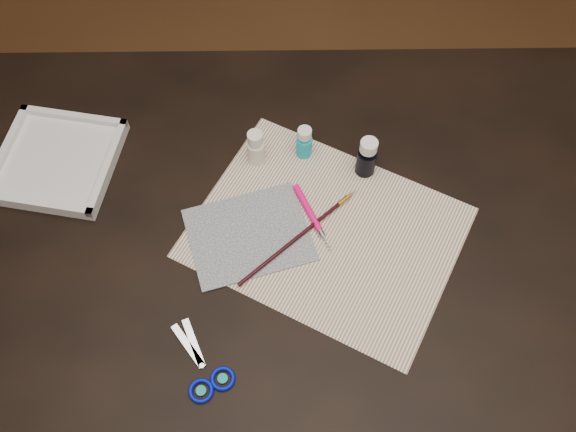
{
  "coord_description": "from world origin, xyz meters",
  "views": [
    {
      "loc": [
        -0.01,
        -0.57,
        1.79
      ],
      "look_at": [
        0.0,
        0.0,
        0.8
      ],
      "focal_mm": 40.0,
      "sensor_mm": 36.0,
      "label": 1
    }
  ],
  "objects_px": {
    "paint_bottle_white": "(256,148)",
    "paint_bottle_navy": "(367,157)",
    "canvas": "(249,235)",
    "paint_bottle_cyan": "(304,142)",
    "scissors": "(195,360)",
    "paper": "(326,232)",
    "palette_tray": "(57,160)"
  },
  "relations": [
    {
      "from": "paint_bottle_cyan",
      "to": "paint_bottle_navy",
      "type": "height_order",
      "value": "paint_bottle_navy"
    },
    {
      "from": "paint_bottle_cyan",
      "to": "scissors",
      "type": "distance_m",
      "value": 0.46
    },
    {
      "from": "paint_bottle_navy",
      "to": "palette_tray",
      "type": "bearing_deg",
      "value": 177.82
    },
    {
      "from": "paper",
      "to": "paint_bottle_white",
      "type": "xyz_separation_m",
      "value": [
        -0.13,
        0.16,
        0.04
      ]
    },
    {
      "from": "paint_bottle_white",
      "to": "paint_bottle_navy",
      "type": "relative_size",
      "value": 0.9
    },
    {
      "from": "paper",
      "to": "scissors",
      "type": "height_order",
      "value": "scissors"
    },
    {
      "from": "canvas",
      "to": "paint_bottle_navy",
      "type": "xyz_separation_m",
      "value": [
        0.22,
        0.14,
        0.04
      ]
    },
    {
      "from": "scissors",
      "to": "paint_bottle_cyan",
      "type": "bearing_deg",
      "value": -60.98
    },
    {
      "from": "canvas",
      "to": "paint_bottle_cyan",
      "type": "xyz_separation_m",
      "value": [
        0.11,
        0.18,
        0.03
      ]
    },
    {
      "from": "paint_bottle_white",
      "to": "paint_bottle_cyan",
      "type": "relative_size",
      "value": 1.1
    },
    {
      "from": "paint_bottle_cyan",
      "to": "palette_tray",
      "type": "bearing_deg",
      "value": -177.71
    },
    {
      "from": "paint_bottle_white",
      "to": "paint_bottle_cyan",
      "type": "height_order",
      "value": "paint_bottle_white"
    },
    {
      "from": "scissors",
      "to": "palette_tray",
      "type": "distance_m",
      "value": 0.5
    },
    {
      "from": "scissors",
      "to": "paper",
      "type": "bearing_deg",
      "value": -79.92
    },
    {
      "from": "paper",
      "to": "canvas",
      "type": "height_order",
      "value": "canvas"
    },
    {
      "from": "paper",
      "to": "paint_bottle_navy",
      "type": "relative_size",
      "value": 5.07
    },
    {
      "from": "paint_bottle_navy",
      "to": "canvas",
      "type": "bearing_deg",
      "value": -147.66
    },
    {
      "from": "paper",
      "to": "canvas",
      "type": "relative_size",
      "value": 2.16
    },
    {
      "from": "paint_bottle_navy",
      "to": "paint_bottle_white",
      "type": "bearing_deg",
      "value": 172.43
    },
    {
      "from": "paint_bottle_navy",
      "to": "scissors",
      "type": "distance_m",
      "value": 0.49
    },
    {
      "from": "canvas",
      "to": "paint_bottle_white",
      "type": "distance_m",
      "value": 0.17
    },
    {
      "from": "paint_bottle_cyan",
      "to": "paint_bottle_navy",
      "type": "distance_m",
      "value": 0.13
    },
    {
      "from": "paint_bottle_cyan",
      "to": "paint_bottle_navy",
      "type": "xyz_separation_m",
      "value": [
        0.12,
        -0.04,
        0.01
      ]
    },
    {
      "from": "paint_bottle_white",
      "to": "palette_tray",
      "type": "relative_size",
      "value": 0.37
    },
    {
      "from": "paint_bottle_cyan",
      "to": "scissors",
      "type": "bearing_deg",
      "value": -114.5
    },
    {
      "from": "scissors",
      "to": "canvas",
      "type": "bearing_deg",
      "value": -56.33
    },
    {
      "from": "canvas",
      "to": "paint_bottle_navy",
      "type": "height_order",
      "value": "paint_bottle_navy"
    },
    {
      "from": "canvas",
      "to": "scissors",
      "type": "relative_size",
      "value": 1.34
    },
    {
      "from": "paper",
      "to": "canvas",
      "type": "distance_m",
      "value": 0.14
    },
    {
      "from": "scissors",
      "to": "palette_tray",
      "type": "height_order",
      "value": "palette_tray"
    },
    {
      "from": "palette_tray",
      "to": "canvas",
      "type": "bearing_deg",
      "value": -23.54
    },
    {
      "from": "paper",
      "to": "paint_bottle_white",
      "type": "relative_size",
      "value": 5.63
    }
  ]
}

